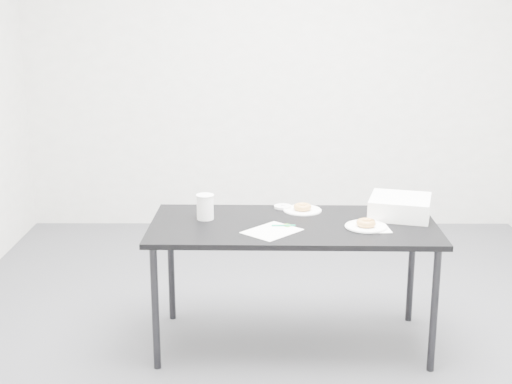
{
  "coord_description": "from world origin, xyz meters",
  "views": [
    {
      "loc": [
        -0.11,
        -3.76,
        1.81
      ],
      "look_at": [
        -0.13,
        0.02,
        0.8
      ],
      "focal_mm": 50.0,
      "sensor_mm": 36.0,
      "label": 1
    }
  ],
  "objects_px": {
    "pen": "(283,225)",
    "plate_near": "(366,227)",
    "donut_far": "(303,207)",
    "donut_near": "(366,223)",
    "scorecard": "(272,231)",
    "plate_far": "(302,210)",
    "bakery_box": "(400,207)",
    "coffee_cup": "(205,207)",
    "table": "(293,233)"
  },
  "relations": [
    {
      "from": "plate_near",
      "to": "bakery_box",
      "type": "xyz_separation_m",
      "value": [
        0.21,
        0.21,
        0.05
      ]
    },
    {
      "from": "donut_near",
      "to": "bakery_box",
      "type": "xyz_separation_m",
      "value": [
        0.21,
        0.21,
        0.03
      ]
    },
    {
      "from": "plate_near",
      "to": "donut_far",
      "type": "xyz_separation_m",
      "value": [
        -0.31,
        0.31,
        0.02
      ]
    },
    {
      "from": "donut_far",
      "to": "coffee_cup",
      "type": "relative_size",
      "value": 0.73
    },
    {
      "from": "bakery_box",
      "to": "table",
      "type": "bearing_deg",
      "value": -151.34
    },
    {
      "from": "plate_near",
      "to": "donut_near",
      "type": "relative_size",
      "value": 2.13
    },
    {
      "from": "donut_near",
      "to": "pen",
      "type": "bearing_deg",
      "value": 177.8
    },
    {
      "from": "scorecard",
      "to": "donut_near",
      "type": "bearing_deg",
      "value": 50.32
    },
    {
      "from": "donut_far",
      "to": "bakery_box",
      "type": "height_order",
      "value": "bakery_box"
    },
    {
      "from": "pen",
      "to": "plate_near",
      "type": "bearing_deg",
      "value": -2.21
    },
    {
      "from": "plate_far",
      "to": "coffee_cup",
      "type": "height_order",
      "value": "coffee_cup"
    },
    {
      "from": "coffee_cup",
      "to": "donut_far",
      "type": "bearing_deg",
      "value": 16.58
    },
    {
      "from": "pen",
      "to": "donut_near",
      "type": "height_order",
      "value": "donut_near"
    },
    {
      "from": "table",
      "to": "coffee_cup",
      "type": "height_order",
      "value": "coffee_cup"
    },
    {
      "from": "donut_near",
      "to": "plate_far",
      "type": "relative_size",
      "value": 0.48
    },
    {
      "from": "plate_far",
      "to": "donut_far",
      "type": "bearing_deg",
      "value": 0.0
    },
    {
      "from": "donut_near",
      "to": "bakery_box",
      "type": "bearing_deg",
      "value": 44.61
    },
    {
      "from": "plate_near",
      "to": "plate_far",
      "type": "bearing_deg",
      "value": 135.35
    },
    {
      "from": "scorecard",
      "to": "donut_near",
      "type": "distance_m",
      "value": 0.49
    },
    {
      "from": "table",
      "to": "plate_near",
      "type": "distance_m",
      "value": 0.38
    },
    {
      "from": "coffee_cup",
      "to": "scorecard",
      "type": "bearing_deg",
      "value": -30.83
    },
    {
      "from": "donut_near",
      "to": "plate_far",
      "type": "distance_m",
      "value": 0.44
    },
    {
      "from": "pen",
      "to": "bakery_box",
      "type": "distance_m",
      "value": 0.67
    },
    {
      "from": "scorecard",
      "to": "plate_near",
      "type": "distance_m",
      "value": 0.49
    },
    {
      "from": "scorecard",
      "to": "plate_near",
      "type": "height_order",
      "value": "plate_near"
    },
    {
      "from": "coffee_cup",
      "to": "bakery_box",
      "type": "relative_size",
      "value": 0.43
    },
    {
      "from": "plate_near",
      "to": "donut_far",
      "type": "relative_size",
      "value": 2.19
    },
    {
      "from": "table",
      "to": "scorecard",
      "type": "relative_size",
      "value": 5.72
    },
    {
      "from": "plate_near",
      "to": "plate_far",
      "type": "xyz_separation_m",
      "value": [
        -0.31,
        0.31,
        -0.0
      ]
    },
    {
      "from": "bakery_box",
      "to": "donut_near",
      "type": "bearing_deg",
      "value": -120.07
    },
    {
      "from": "coffee_cup",
      "to": "pen",
      "type": "bearing_deg",
      "value": -17.66
    },
    {
      "from": "bakery_box",
      "to": "scorecard",
      "type": "bearing_deg",
      "value": -143.4
    },
    {
      "from": "donut_near",
      "to": "coffee_cup",
      "type": "xyz_separation_m",
      "value": [
        -0.84,
        0.15,
        0.04
      ]
    },
    {
      "from": "table",
      "to": "bakery_box",
      "type": "xyz_separation_m",
      "value": [
        0.59,
        0.14,
        0.1
      ]
    },
    {
      "from": "donut_far",
      "to": "donut_near",
      "type": "bearing_deg",
      "value": -44.65
    },
    {
      "from": "pen",
      "to": "donut_far",
      "type": "height_order",
      "value": "donut_far"
    },
    {
      "from": "donut_far",
      "to": "coffee_cup",
      "type": "xyz_separation_m",
      "value": [
        -0.53,
        -0.16,
        0.05
      ]
    },
    {
      "from": "pen",
      "to": "donut_far",
      "type": "relative_size",
      "value": 1.23
    },
    {
      "from": "plate_far",
      "to": "plate_near",
      "type": "bearing_deg",
      "value": -44.65
    },
    {
      "from": "scorecard",
      "to": "plate_far",
      "type": "xyz_separation_m",
      "value": [
        0.18,
        0.37,
        0.0
      ]
    },
    {
      "from": "donut_near",
      "to": "donut_far",
      "type": "bearing_deg",
      "value": 135.35
    },
    {
      "from": "plate_near",
      "to": "donut_near",
      "type": "height_order",
      "value": "donut_near"
    },
    {
      "from": "plate_far",
      "to": "donut_far",
      "type": "xyz_separation_m",
      "value": [
        0.0,
        0.0,
        0.02
      ]
    },
    {
      "from": "pen",
      "to": "coffee_cup",
      "type": "xyz_separation_m",
      "value": [
        -0.42,
        0.13,
        0.06
      ]
    },
    {
      "from": "donut_far",
      "to": "bakery_box",
      "type": "bearing_deg",
      "value": -10.44
    },
    {
      "from": "scorecard",
      "to": "donut_near",
      "type": "xyz_separation_m",
      "value": [
        0.49,
        0.06,
        0.02
      ]
    },
    {
      "from": "pen",
      "to": "plate_far",
      "type": "distance_m",
      "value": 0.31
    },
    {
      "from": "table",
      "to": "donut_near",
      "type": "bearing_deg",
      "value": -9.96
    },
    {
      "from": "coffee_cup",
      "to": "bakery_box",
      "type": "distance_m",
      "value": 1.06
    },
    {
      "from": "plate_near",
      "to": "donut_far",
      "type": "height_order",
      "value": "donut_far"
    }
  ]
}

